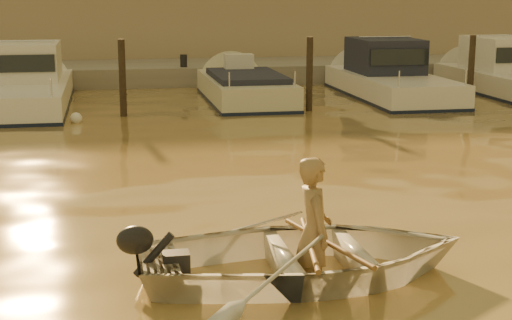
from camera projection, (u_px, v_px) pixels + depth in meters
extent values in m
imported|color=silver|center=(305.00, 255.00, 8.97)|extent=(3.84, 2.75, 0.79)
imported|color=#95764A|center=(314.00, 231.00, 8.93)|extent=(0.41, 0.63, 1.72)
cylinder|color=brown|center=(326.00, 242.00, 8.98)|extent=(0.50, 2.07, 0.13)
cylinder|color=brown|center=(310.00, 243.00, 8.95)|extent=(0.42, 2.08, 0.13)
cylinder|color=#2D2319|center=(123.00, 82.00, 20.30)|extent=(0.18, 0.18, 2.20)
cylinder|color=#2D2319|center=(309.00, 78.00, 21.22)|extent=(0.18, 0.18, 2.20)
cylinder|color=#2D2319|center=(471.00, 74.00, 22.08)|extent=(0.18, 0.18, 2.20)
sphere|color=white|center=(76.00, 118.00, 19.52)|extent=(0.30, 0.30, 0.30)
sphere|color=#CA4D17|center=(288.00, 109.00, 21.01)|extent=(0.30, 0.30, 0.30)
sphere|color=silver|center=(406.00, 109.00, 21.05)|extent=(0.30, 0.30, 0.30)
cube|color=gray|center=(124.00, 78.00, 27.89)|extent=(52.00, 4.00, 1.00)
cube|color=#9E8466|center=(119.00, 10.00, 32.68)|extent=(46.00, 7.00, 4.80)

